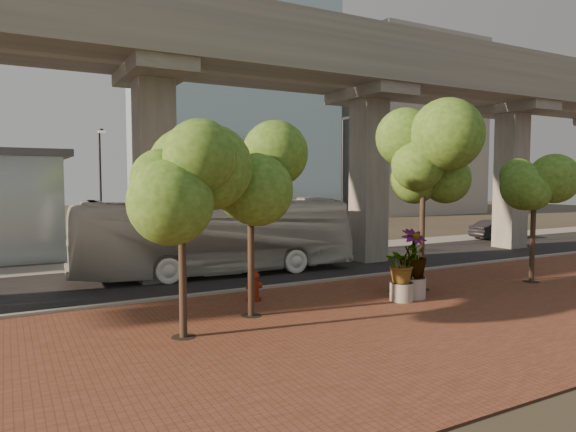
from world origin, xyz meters
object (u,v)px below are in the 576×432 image
transit_bus (216,236)px  planter_front (402,266)px  parked_car (497,230)px  fire_hydrant (254,286)px

transit_bus → planter_front: 9.57m
parked_car → planter_front: (-20.38, -12.18, 0.63)m
transit_bus → planter_front: (4.04, -8.66, -0.52)m
parked_car → planter_front: size_ratio=2.08×
transit_bus → fire_hydrant: (-0.79, -5.95, -1.26)m
transit_bus → parked_car: (24.43, 3.51, -1.15)m
transit_bus → fire_hydrant: bearing=176.5°
fire_hydrant → planter_front: size_ratio=0.55×
parked_car → fire_hydrant: (-25.22, -9.46, -0.11)m
transit_bus → parked_car: transit_bus is taller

